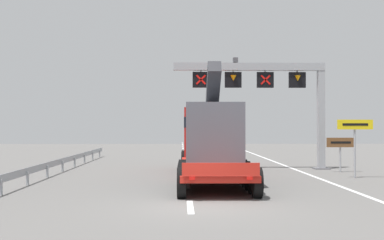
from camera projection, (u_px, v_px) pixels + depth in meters
The scene contains 8 objects.
ground at pixel (200, 207), 15.51m from camera, with size 112.00×112.00×0.00m, color slate.
lane_markings at pixel (184, 156), 42.28m from camera, with size 0.20×68.17×0.01m.
edge_line_right at pixel (301, 171), 27.65m from camera, with size 0.20×63.00×0.01m, color silver.
overhead_lane_gantry at pixel (270, 85), 29.27m from camera, with size 9.33×0.90×6.68m.
heavy_haul_truck_red at pixel (209, 138), 24.81m from camera, with size 3.12×14.09×5.30m.
exit_sign_yellow at pixel (355, 133), 24.16m from camera, with size 1.77×0.15×2.90m.
tourist_info_sign_brown at pixel (341, 146), 27.23m from camera, with size 1.57×0.15×1.93m.
guardrail_left at pixel (62, 162), 27.53m from camera, with size 0.13×28.38×0.76m.
Camera 1 is at (-0.62, -15.53, 2.57)m, focal length 45.65 mm.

